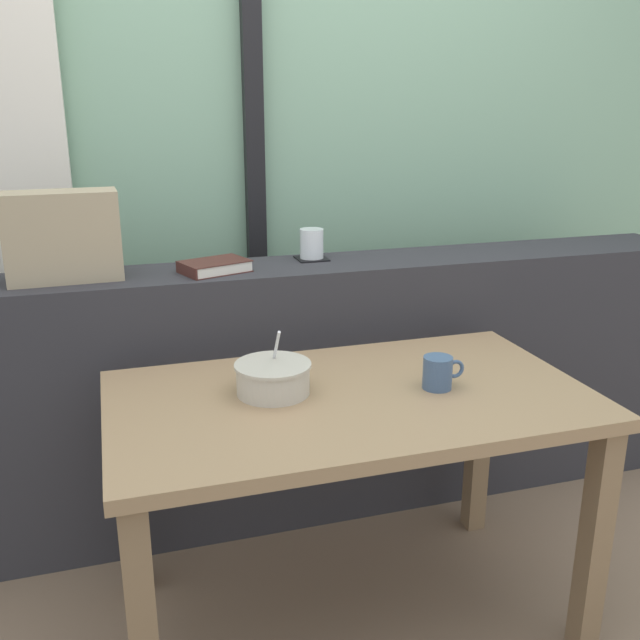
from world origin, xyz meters
The scene contains 11 objects.
ground centered at (0.00, 0.00, 0.00)m, with size 8.00×8.00×0.00m, color #75604C.
outdoor_backdrop centered at (0.00, 1.11, 1.40)m, with size 4.80×0.08×2.80m, color #84B293.
window_divider_post centered at (-0.07, 1.04, 1.30)m, with size 0.07×0.05×2.60m, color black.
dark_console_ledge centered at (0.00, 0.55, 0.44)m, with size 2.80×0.30×0.88m, color #2D2D33.
breakfast_table centered at (-0.06, -0.04, 0.58)m, with size 1.21×0.69×0.68m.
coaster_square centered at (0.03, 0.61, 0.89)m, with size 0.10×0.10×0.01m, color black.
juice_glass centered at (0.03, 0.61, 0.93)m, with size 0.08×0.08×0.10m.
closed_book centered at (-0.31, 0.52, 0.90)m, with size 0.23×0.19×0.04m.
throw_pillow centered at (-0.74, 0.55, 1.01)m, with size 0.32×0.14×0.26m, color tan.
soup_bowl centered at (-0.25, 0.02, 0.72)m, with size 0.19×0.19×0.17m.
ceramic_mug centered at (0.16, -0.07, 0.72)m, with size 0.11×0.08×0.08m.
Camera 1 is at (-0.62, -1.59, 1.39)m, focal length 39.41 mm.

